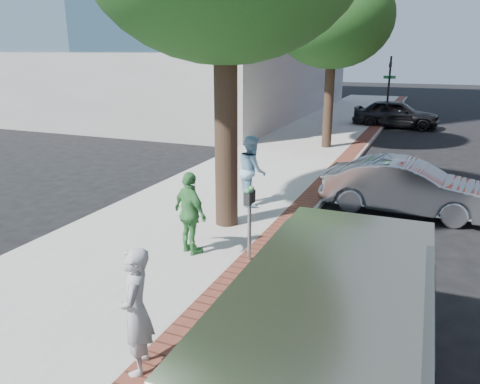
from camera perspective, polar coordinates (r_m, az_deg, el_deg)
The scene contains 14 objects.
ground at distance 9.30m, azimuth -3.05°, elevation -8.97°, with size 120.00×120.00×0.00m, color black.
sidewalk at distance 16.85m, azimuth 4.13°, elevation 3.09°, with size 5.00×60.00×0.15m, color #9E9991.
brick_strip at distance 16.29m, azimuth 11.49°, elevation 2.61°, with size 0.60×60.00×0.01m, color brown.
curb at distance 16.25m, azimuth 12.68°, elevation 2.21°, with size 0.10×60.00×0.15m, color gray.
office_base at distance 33.98m, azimuth -6.94°, elevation 13.17°, with size 18.20×22.20×4.00m, color gray.
signal_near at distance 29.72m, azimuth 17.71°, elevation 12.52°, with size 0.70×0.15×3.80m.
tree_far at distance 20.02m, azimuth 11.28°, elevation 20.04°, with size 4.80×4.80×7.14m.
parking_meter at distance 8.79m, azimuth 1.17°, elevation -2.03°, with size 0.12×0.32×1.47m.
person_gray at distance 6.05m, azimuth -12.56°, elevation -14.01°, with size 0.60×0.40×1.66m, color #9E9EA2.
person_officer at distance 12.24m, azimuth 1.46°, elevation 2.69°, with size 0.89×0.69×1.83m, color #92C6E2.
person_green at distance 9.24m, azimuth -6.08°, elevation -2.61°, with size 0.98×0.41×1.67m, color #429148.
sedan_silver at distance 12.76m, azimuth 19.59°, elevation 0.57°, with size 1.47×4.21×1.39m, color #A1A3A8.
bg_car at distance 27.37m, azimuth 18.48°, elevation 9.03°, with size 1.83×4.54×1.55m, color black.
van at distance 5.43m, azimuth 10.97°, elevation -17.17°, with size 2.03×5.15×1.88m.
Camera 1 is at (3.68, -7.54, 4.03)m, focal length 35.00 mm.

